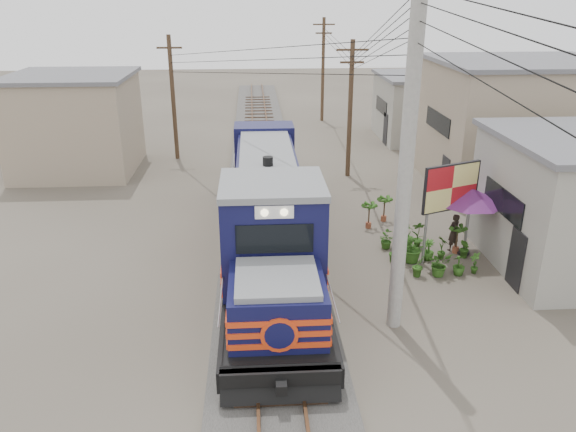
{
  "coord_description": "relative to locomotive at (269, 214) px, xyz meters",
  "views": [
    {
      "loc": [
        -0.51,
        -14.48,
        9.1
      ],
      "look_at": [
        0.59,
        2.82,
        2.2
      ],
      "focal_mm": 35.0,
      "sensor_mm": 36.0,
      "label": 1
    }
  ],
  "objects": [
    {
      "name": "ground",
      "position": [
        0.0,
        -4.2,
        -1.76
      ],
      "size": [
        120.0,
        120.0,
        0.0
      ],
      "primitive_type": "plane",
      "color": "#473F35",
      "rests_on": "ground"
    },
    {
      "name": "ballast",
      "position": [
        0.0,
        5.8,
        -1.68
      ],
      "size": [
        3.6,
        70.0,
        0.16
      ],
      "primitive_type": "cube",
      "color": "#595651",
      "rests_on": "ground"
    },
    {
      "name": "track",
      "position": [
        0.0,
        5.8,
        -1.5
      ],
      "size": [
        1.15,
        70.0,
        0.12
      ],
      "color": "#51331E",
      "rests_on": "ground"
    },
    {
      "name": "locomotive",
      "position": [
        0.0,
        0.0,
        0.0
      ],
      "size": [
        3.0,
        16.34,
        4.05
      ],
      "color": "black",
      "rests_on": "ground"
    },
    {
      "name": "utility_pole_main",
      "position": [
        3.5,
        -4.7,
        3.24
      ],
      "size": [
        0.4,
        0.4,
        10.0
      ],
      "color": "#9E9B93",
      "rests_on": "ground"
    },
    {
      "name": "wooden_pole_mid",
      "position": [
        4.5,
        9.8,
        1.92
      ],
      "size": [
        1.6,
        0.24,
        7.0
      ],
      "color": "#4C3826",
      "rests_on": "ground"
    },
    {
      "name": "wooden_pole_far",
      "position": [
        4.8,
        23.8,
        2.17
      ],
      "size": [
        1.6,
        0.24,
        7.5
      ],
      "color": "#4C3826",
      "rests_on": "ground"
    },
    {
      "name": "wooden_pole_left",
      "position": [
        -5.0,
        13.8,
        1.92
      ],
      "size": [
        1.6,
        0.24,
        7.0
      ],
      "color": "#4C3826",
      "rests_on": "ground"
    },
    {
      "name": "power_lines",
      "position": [
        -0.14,
        4.29,
        5.8
      ],
      "size": [
        9.65,
        19.0,
        3.3
      ],
      "color": "black",
      "rests_on": "ground"
    },
    {
      "name": "shophouse_mid",
      "position": [
        12.5,
        7.8,
        1.35
      ],
      "size": [
        8.4,
        7.35,
        6.2
      ],
      "color": "gray",
      "rests_on": "ground"
    },
    {
      "name": "shophouse_back",
      "position": [
        11.0,
        17.8,
        0.35
      ],
      "size": [
        6.3,
        6.3,
        4.2
      ],
      "color": "gray",
      "rests_on": "ground"
    },
    {
      "name": "shophouse_left",
      "position": [
        -10.0,
        11.8,
        0.85
      ],
      "size": [
        6.3,
        6.3,
        5.2
      ],
      "color": "gray",
      "rests_on": "ground"
    },
    {
      "name": "billboard",
      "position": [
        6.39,
        -0.46,
        0.92
      ],
      "size": [
        2.22,
        0.98,
        3.62
      ],
      "rotation": [
        0.0,
        0.0,
        0.38
      ],
      "color": "#99999E",
      "rests_on": "ground"
    },
    {
      "name": "market_umbrella",
      "position": [
        7.27,
        -0.1,
        0.55
      ],
      "size": [
        3.08,
        3.08,
        2.62
      ],
      "rotation": [
        0.0,
        0.0,
        0.38
      ],
      "color": "black",
      "rests_on": "ground"
    },
    {
      "name": "vendor",
      "position": [
        6.94,
        0.24,
        -1.03
      ],
      "size": [
        0.64,
        0.56,
        1.46
      ],
      "primitive_type": "imported",
      "rotation": [
        0.0,
        0.0,
        3.65
      ],
      "color": "black",
      "rests_on": "ground"
    },
    {
      "name": "plant_nursery",
      "position": [
        5.46,
        -0.61,
        -1.28
      ],
      "size": [
        3.25,
        3.17,
        1.14
      ],
      "color": "#2A5618",
      "rests_on": "ground"
    }
  ]
}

